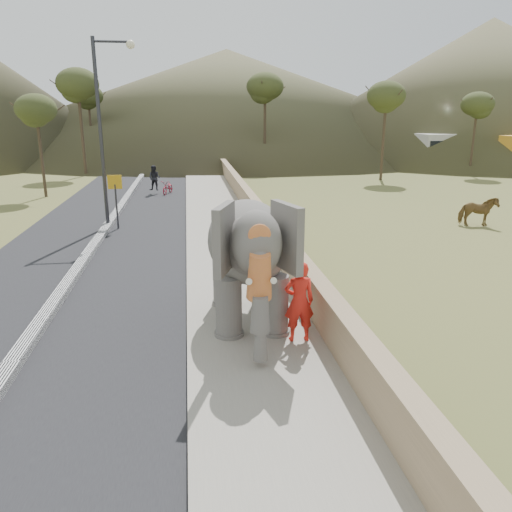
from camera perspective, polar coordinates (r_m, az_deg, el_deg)
The scene contains 15 objects.
ground at distance 10.55m, azimuth 0.52°, elevation -12.24°, with size 160.00×160.00×0.00m, color olive.
road at distance 20.16m, azimuth -17.93°, elevation 0.98°, with size 7.00×120.00×0.03m, color black.
median at distance 20.14m, azimuth -17.96°, elevation 1.24°, with size 0.35×120.00×0.22m, color black.
walkway at distance 19.86m, azimuth -3.62°, elevation 1.70°, with size 3.00×120.00×0.15m, color #9E9687.
parapet at distance 19.93m, azimuth 1.10°, elevation 3.18°, with size 0.30×120.00×1.10m, color tan.
lamppost at distance 22.96m, azimuth -16.72°, elevation 15.13°, with size 1.76×0.36×8.00m.
signboard at distance 22.73m, azimuth -15.76°, elevation 7.00°, with size 0.60×0.08×2.40m.
cow at distance 24.83m, azimuth 24.04°, elevation 4.68°, with size 0.73×1.61×1.36m, color brown.
distant_car at distance 47.81m, azimuth 19.79°, elevation 10.05°, with size 1.70×4.23×1.44m, color silver.
bus_white at distance 51.95m, azimuth 23.58°, elevation 11.00°, with size 2.50×11.00×3.10m, color silver.
hill_right at distance 71.75m, azimuth 24.80°, elevation 17.11°, with size 56.00×56.00×16.00m, color brown.
hill_far at distance 79.47m, azimuth -3.32°, elevation 17.54°, with size 80.00×80.00×14.00m, color brown.
elephant_and_man at distance 11.84m, azimuth -0.82°, elevation -0.29°, with size 2.38×4.27×3.06m.
motorcyclist at distance 32.26m, azimuth -10.74°, elevation 8.19°, with size 1.76×1.73×1.82m.
trees at distance 36.72m, azimuth -4.00°, elevation 14.53°, with size 48.61×42.80×9.40m.
Camera 1 is at (-1.34, -9.19, 5.02)m, focal length 35.00 mm.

